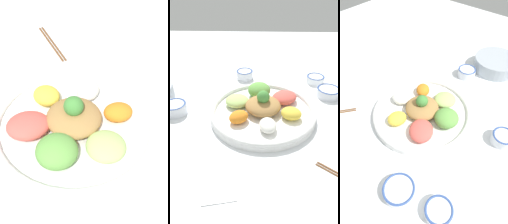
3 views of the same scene
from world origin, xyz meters
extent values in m
plane|color=white|center=(0.00, 0.00, 0.00)|extent=(2.40, 2.40, 0.00)
cylinder|color=white|center=(0.02, 0.02, 0.01)|extent=(0.41, 0.41, 0.02)
torus|color=white|center=(0.02, 0.02, 0.03)|extent=(0.41, 0.41, 0.02)
ellipsoid|color=orange|center=(-0.05, 0.11, 0.04)|extent=(0.09, 0.10, 0.04)
ellipsoid|color=white|center=(-0.09, 0.00, 0.04)|extent=(0.09, 0.07, 0.04)
ellipsoid|color=yellow|center=(-0.02, -0.09, 0.04)|extent=(0.09, 0.10, 0.04)
ellipsoid|color=#E55B51|center=(0.09, -0.07, 0.04)|extent=(0.14, 0.14, 0.04)
ellipsoid|color=#6BAD4C|center=(0.13, 0.03, 0.05)|extent=(0.11, 0.11, 0.06)
ellipsoid|color=#B7DB7A|center=(0.06, 0.12, 0.04)|extent=(0.12, 0.12, 0.04)
ellipsoid|color=#AD7F47|center=(0.02, 0.02, 0.05)|extent=(0.14, 0.14, 0.05)
sphere|color=#478E3D|center=(0.02, 0.02, 0.09)|extent=(0.05, 0.05, 0.05)
cylinder|color=white|center=(0.31, -0.24, 0.02)|extent=(0.09, 0.09, 0.03)
torus|color=#38569E|center=(0.31, -0.24, 0.03)|extent=(0.09, 0.09, 0.01)
cylinder|color=maroon|center=(0.31, -0.24, 0.03)|extent=(0.07, 0.07, 0.00)
cylinder|color=white|center=(0.34, 0.11, 0.02)|extent=(0.08, 0.08, 0.04)
torus|color=#38569E|center=(0.34, 0.11, 0.04)|extent=(0.08, 0.08, 0.01)
cylinder|color=maroon|center=(0.34, 0.11, 0.04)|extent=(0.07, 0.07, 0.00)
cylinder|color=white|center=(0.18, -0.28, 0.02)|extent=(0.10, 0.10, 0.04)
torus|color=#38569E|center=(0.18, -0.28, 0.04)|extent=(0.10, 0.10, 0.01)
cylinder|color=#DBB251|center=(0.18, -0.28, 0.03)|extent=(0.08, 0.08, 0.00)
cylinder|color=white|center=(0.03, 0.37, 0.02)|extent=(0.09, 0.09, 0.04)
torus|color=#38569E|center=(0.03, 0.37, 0.04)|extent=(0.09, 0.09, 0.01)
cylinder|color=#DBB251|center=(0.03, 0.37, 0.04)|extent=(0.07, 0.07, 0.00)
cylinder|color=#A8B2BC|center=(0.11, 0.52, 0.03)|extent=(0.23, 0.23, 0.07)
ellipsoid|color=tan|center=(0.11, 0.52, 0.06)|extent=(0.19, 0.19, 0.02)
cube|color=white|center=(-0.36, 0.13, 0.00)|extent=(0.03, 0.09, 0.01)
ellipsoid|color=white|center=(-0.35, 0.06, 0.00)|extent=(0.05, 0.06, 0.01)
ellipsoid|color=white|center=(0.28, 0.23, 0.00)|extent=(0.05, 0.05, 0.01)
camera|label=1|loc=(0.48, 0.28, 0.60)|focal=50.00mm
camera|label=2|loc=(-0.68, 0.03, 0.52)|focal=35.00mm
camera|label=3|loc=(0.36, -0.38, 0.62)|focal=30.00mm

